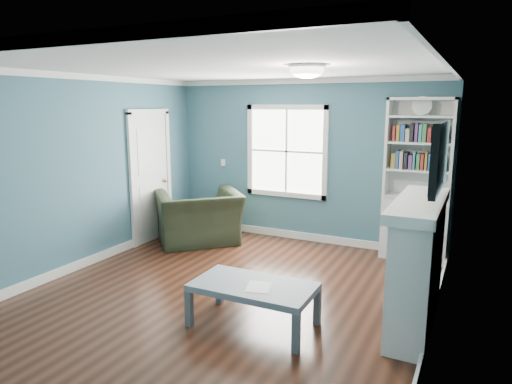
% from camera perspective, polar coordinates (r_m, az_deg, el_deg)
% --- Properties ---
extents(floor, '(5.00, 5.00, 0.00)m').
position_cam_1_polar(floor, '(5.52, -3.58, -12.66)').
color(floor, black).
rests_on(floor, ground).
extents(room_walls, '(5.00, 5.00, 5.00)m').
position_cam_1_polar(room_walls, '(5.10, -3.79, 3.86)').
color(room_walls, '#366677').
rests_on(room_walls, ground).
extents(trim, '(4.50, 5.00, 2.60)m').
position_cam_1_polar(trim, '(5.15, -3.75, 0.05)').
color(trim, white).
rests_on(trim, ground).
extents(window, '(1.40, 0.06, 1.50)m').
position_cam_1_polar(window, '(7.46, 3.84, 5.09)').
color(window, white).
rests_on(window, room_walls).
extents(bookshelf, '(0.90, 0.35, 2.31)m').
position_cam_1_polar(bookshelf, '(6.84, 19.39, -0.51)').
color(bookshelf, silver).
rests_on(bookshelf, ground).
extents(fireplace, '(0.44, 1.58, 1.30)m').
position_cam_1_polar(fireplace, '(4.86, 19.65, -8.61)').
color(fireplace, black).
rests_on(fireplace, ground).
extents(tv, '(0.06, 1.10, 0.65)m').
position_cam_1_polar(tv, '(4.61, 22.01, 4.13)').
color(tv, black).
rests_on(tv, fireplace).
extents(door, '(0.12, 0.98, 2.17)m').
position_cam_1_polar(door, '(7.57, -13.02, 2.03)').
color(door, silver).
rests_on(door, ground).
extents(ceiling_fixture, '(0.38, 0.38, 0.15)m').
position_cam_1_polar(ceiling_fixture, '(4.78, 6.40, 14.97)').
color(ceiling_fixture, white).
rests_on(ceiling_fixture, room_walls).
extents(light_switch, '(0.08, 0.01, 0.12)m').
position_cam_1_polar(light_switch, '(8.02, -4.13, 3.69)').
color(light_switch, white).
rests_on(light_switch, room_walls).
extents(recliner, '(1.50, 1.49, 1.12)m').
position_cam_1_polar(recliner, '(7.37, -7.21, -2.06)').
color(recliner, black).
rests_on(recliner, ground).
extents(coffee_table, '(1.22, 0.67, 0.44)m').
position_cam_1_polar(coffee_table, '(4.66, -0.33, -12.07)').
color(coffee_table, '#4B515A').
rests_on(coffee_table, ground).
extents(paper_sheet, '(0.30, 0.34, 0.00)m').
position_cam_1_polar(paper_sheet, '(4.57, 0.36, -11.77)').
color(paper_sheet, white).
rests_on(paper_sheet, coffee_table).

